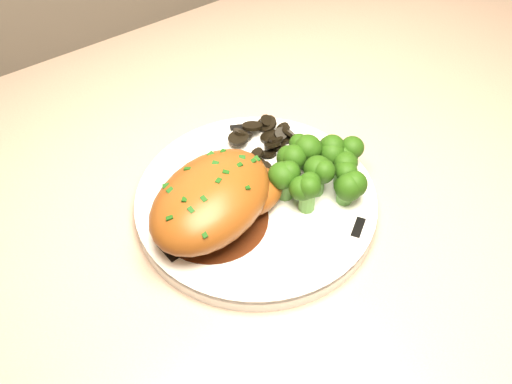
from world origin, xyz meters
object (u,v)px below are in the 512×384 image
chicken_breast (216,199)px  plate (256,204)px  counter (431,250)px  broccoli_florets (320,169)px

chicken_breast → plate: bearing=-22.3°
plate → counter: bearing=7.6°
counter → plate: 0.63m
plate → broccoli_florets: (0.07, -0.02, 0.03)m
plate → broccoli_florets: 0.07m
plate → chicken_breast: 0.06m
counter → plate: (-0.43, -0.06, 0.46)m
chicken_breast → broccoli_florets: bearing=-31.2°
chicken_breast → broccoli_florets: (0.11, -0.02, -0.01)m
counter → broccoli_florets: size_ratio=19.91×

